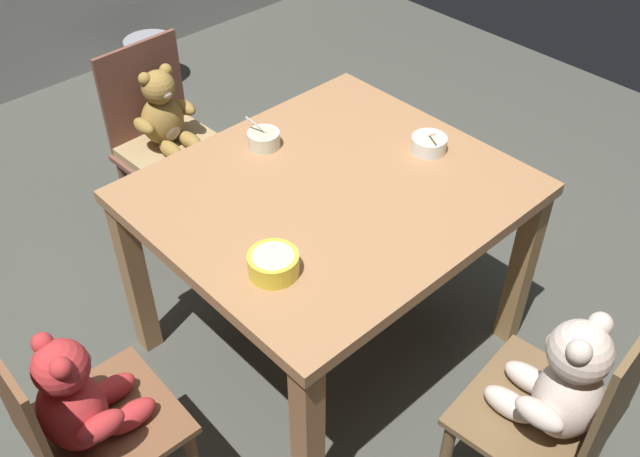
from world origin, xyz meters
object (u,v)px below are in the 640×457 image
porridge_bowl_white_near_right (429,144)px  metal_pail (152,61)px  porridge_bowl_yellow_near_left (273,264)px  teddy_chair_far_center (168,134)px  porridge_bowl_cream_far_center (264,139)px  teddy_chair_near_left (79,411)px  dining_table (330,212)px  teddy_chair_near_front (563,395)px

porridge_bowl_white_near_right → metal_pail: 2.32m
porridge_bowl_white_near_right → porridge_bowl_yellow_near_left: size_ratio=0.84×
teddy_chair_far_center → metal_pail: teddy_chair_far_center is taller
porridge_bowl_cream_far_center → metal_pail: porridge_bowl_cream_far_center is taller
teddy_chair_near_left → metal_pail: teddy_chair_near_left is taller
teddy_chair_near_left → porridge_bowl_cream_far_center: size_ratio=7.92×
porridge_bowl_yellow_near_left → porridge_bowl_cream_far_center: porridge_bowl_cream_far_center is taller
dining_table → teddy_chair_far_center: (-0.05, 0.89, -0.10)m
dining_table → porridge_bowl_cream_far_center: size_ratio=10.10×
dining_table → teddy_chair_near_front: size_ratio=1.21×
teddy_chair_far_center → porridge_bowl_white_near_right: (0.44, -0.97, 0.23)m
dining_table → metal_pail: 2.29m
teddy_chair_near_left → metal_pail: (1.58, 2.22, -0.41)m
teddy_chair_near_front → porridge_bowl_cream_far_center: bearing=-6.3°
teddy_chair_near_left → dining_table: bearing=5.9°
porridge_bowl_yellow_near_left → teddy_chair_near_front: bearing=-63.7°
teddy_chair_near_front → porridge_bowl_white_near_right: bearing=-31.7°
metal_pail → porridge_bowl_cream_far_center: bearing=-108.8°
teddy_chair_near_left → metal_pail: 2.76m
dining_table → teddy_chair_near_left: 0.97m
teddy_chair_near_left → porridge_bowl_white_near_right: bearing=1.6°
teddy_chair_near_front → porridge_bowl_yellow_near_left: 0.84m
porridge_bowl_cream_far_center → metal_pail: size_ratio=0.38×
porridge_bowl_cream_far_center → metal_pail: bearing=71.2°
dining_table → teddy_chair_near_front: (-0.02, -0.90, -0.07)m
teddy_chair_far_center → porridge_bowl_yellow_near_left: size_ratio=6.07×
teddy_chair_near_front → porridge_bowl_cream_far_center: size_ratio=8.37×
teddy_chair_near_front → porridge_bowl_white_near_right: size_ratio=7.77×
teddy_chair_near_front → porridge_bowl_white_near_right: 0.94m
teddy_chair_near_front → metal_pail: (0.64, 3.05, -0.43)m
teddy_chair_near_front → porridge_bowl_yellow_near_left: teddy_chair_near_front is taller
teddy_chair_near_left → porridge_bowl_yellow_near_left: size_ratio=6.17×
teddy_chair_far_center → porridge_bowl_cream_far_center: (0.04, -0.57, 0.23)m
teddy_chair_far_center → metal_pail: size_ratio=2.99×
teddy_chair_far_center → porridge_bowl_cream_far_center: 0.62m
porridge_bowl_white_near_right → porridge_bowl_yellow_near_left: porridge_bowl_white_near_right is taller
dining_table → teddy_chair_near_front: bearing=-91.2°
teddy_chair_near_front → porridge_bowl_yellow_near_left: bearing=20.7°
dining_table → porridge_bowl_yellow_near_left: porridge_bowl_yellow_near_left is taller
teddy_chair_near_front → teddy_chair_near_left: teddy_chair_near_front is taller
dining_table → porridge_bowl_yellow_near_left: bearing=-155.8°
teddy_chair_near_left → porridge_bowl_cream_far_center: bearing=24.1°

